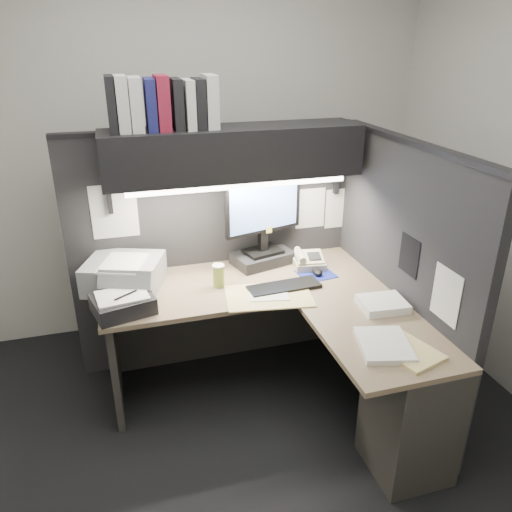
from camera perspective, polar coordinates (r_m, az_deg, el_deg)
The scene contains 22 objects.
floor at distance 3.08m, azimuth -0.87°, elevation -20.06°, with size 3.50×3.50×0.00m, color black.
wall_back at distance 3.77m, azimuth -7.24°, elevation 11.58°, with size 3.50×0.04×2.70m, color beige.
wall_front at distance 1.17m, azimuth 20.17°, elevation -19.83°, with size 3.50×0.04×2.70m, color beige.
partition_back at distance 3.41m, azimuth -4.66°, elevation 0.64°, with size 1.90×0.06×1.60m, color black.
partition_right at distance 3.10m, azimuth 15.84°, elevation -2.65°, with size 0.06×1.50×1.60m, color black.
desk at distance 2.91m, azimuth 7.38°, elevation -11.97°, with size 1.70×1.53×0.73m.
overhead_shelf at distance 3.05m, azimuth -2.59°, elevation 11.75°, with size 1.55×0.34×0.30m, color black.
task_light_tube at distance 2.96m, azimuth -1.87°, elevation 7.99°, with size 0.04×0.04×1.32m, color white.
monitor at distance 3.28m, azimuth 0.82°, elevation 2.88°, with size 0.54×0.33×0.59m.
keyboard at distance 3.04m, azimuth 3.23°, elevation -3.54°, with size 0.44×0.15×0.02m, color black.
mousepad at distance 3.24m, azimuth 6.87°, elevation -2.05°, with size 0.22×0.20×0.00m, color navy.
mouse at distance 3.22m, azimuth 7.02°, elevation -1.80°, with size 0.06×0.10×0.04m, color black.
telephone at distance 3.33m, azimuth 6.03°, elevation -0.56°, with size 0.19×0.20×0.08m, color #BAB18F.
coffee_cup at distance 3.05m, azimuth -4.30°, elevation -2.34°, with size 0.07×0.07×0.13m, color #BCC44E.
printer at distance 3.13m, azimuth -14.81°, elevation -1.94°, with size 0.44×0.37×0.17m, color gray.
notebook_stack at distance 2.87m, azimuth -14.97°, elevation -5.33°, with size 0.31×0.26×0.09m, color black.
open_folder at distance 2.94m, azimuth 1.46°, elevation -4.59°, with size 0.50×0.33×0.01m, color #DFC97D.
paper_stack_a at distance 2.91m, azimuth 14.27°, elevation -5.35°, with size 0.25×0.21×0.05m, color white.
paper_stack_b at distance 2.56m, azimuth 14.41°, elevation -9.81°, with size 0.24×0.30×0.03m, color white.
manila_stack at distance 2.56m, azimuth 17.07°, elevation -10.37°, with size 0.23×0.29×0.02m, color #DFC97D.
binder_row at distance 2.94m, azimuth -10.68°, elevation 16.74°, with size 0.61×0.24×0.30m.
pinned_papers at distance 3.08m, azimuth 3.78°, elevation 3.22°, with size 1.76×1.31×0.51m.
Camera 1 is at (-0.58, -2.15, 2.13)m, focal length 35.00 mm.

